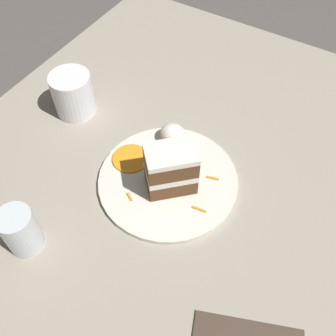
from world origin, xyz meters
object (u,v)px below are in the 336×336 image
(coffee_mug, at_px, (73,93))
(orange_garnish, at_px, (131,159))
(cake_slice, at_px, (171,169))
(plate, at_px, (168,180))
(cream_dollop, at_px, (173,134))
(drinking_glass, at_px, (22,233))

(coffee_mug, bearing_deg, orange_garnish, 162.23)
(cake_slice, relative_size, coffee_mug, 1.13)
(plate, distance_m, cake_slice, 0.06)
(cream_dollop, xyz_separation_m, coffee_mug, (0.24, 0.03, 0.02))
(cake_slice, xyz_separation_m, coffee_mug, (0.29, -0.07, -0.01))
(cream_dollop, distance_m, coffee_mug, 0.24)
(coffee_mug, bearing_deg, plate, 167.20)
(orange_garnish, bearing_deg, coffee_mug, -17.77)
(plate, xyz_separation_m, cream_dollop, (0.04, -0.09, 0.03))
(plate, relative_size, orange_garnish, 3.71)
(plate, bearing_deg, cream_dollop, -64.31)
(orange_garnish, bearing_deg, plate, 178.36)
(cream_dollop, bearing_deg, drinking_glass, 73.34)
(cake_slice, bearing_deg, plate, -171.57)
(plate, bearing_deg, orange_garnish, -1.64)
(drinking_glass, bearing_deg, coffee_mug, -65.54)
(plate, relative_size, coffee_mug, 2.83)
(cake_slice, xyz_separation_m, cream_dollop, (0.05, -0.10, -0.03))
(cream_dollop, xyz_separation_m, drinking_glass, (0.10, 0.33, 0.01))
(coffee_mug, bearing_deg, cake_slice, 166.01)
(cake_slice, height_order, orange_garnish, cake_slice)
(drinking_glass, bearing_deg, orange_garnish, -102.23)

